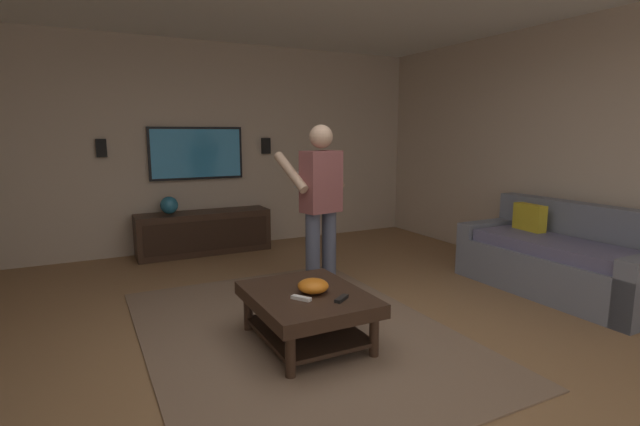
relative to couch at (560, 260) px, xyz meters
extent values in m
plane|color=olive|center=(-0.18, 2.69, -0.32)|extent=(8.66, 8.66, 0.00)
cube|color=#BCA893|center=(3.48, 2.69, 1.05)|extent=(0.10, 6.59, 2.75)
cube|color=#C6B09B|center=(-0.18, -0.56, 1.05)|extent=(7.41, 0.10, 2.75)
cube|color=#7A604C|center=(0.28, 2.74, -0.31)|extent=(3.11, 2.26, 0.01)
cube|color=slate|center=(-0.01, 0.04, -0.11)|extent=(1.91, 0.87, 0.42)
cube|color=slate|center=(0.00, -0.30, 0.33)|extent=(1.90, 0.23, 0.45)
cube|color=slate|center=(0.85, 0.06, -0.03)|extent=(0.20, 0.84, 0.58)
cube|color=slate|center=(-0.01, 0.12, 0.16)|extent=(1.51, 0.63, 0.12)
cube|color=gold|center=(0.43, -0.05, 0.32)|extent=(0.37, 0.16, 0.36)
cube|color=#332116|center=(0.08, 2.74, 0.03)|extent=(1.00, 0.80, 0.10)
cylinder|color=#332116|center=(0.50, 2.42, -0.17)|extent=(0.07, 0.07, 0.30)
cylinder|color=#332116|center=(0.50, 3.06, -0.17)|extent=(0.07, 0.07, 0.30)
cylinder|color=#332116|center=(-0.34, 2.42, -0.17)|extent=(0.07, 0.07, 0.30)
cylinder|color=#332116|center=(-0.34, 3.06, -0.17)|extent=(0.07, 0.07, 0.30)
cube|color=black|center=(0.08, 2.74, -0.22)|extent=(0.88, 0.68, 0.03)
cube|color=#332116|center=(3.15, 2.77, -0.04)|extent=(0.44, 1.70, 0.55)
cube|color=black|center=(2.92, 2.77, -0.04)|extent=(0.01, 1.56, 0.39)
cube|color=black|center=(3.39, 2.77, 0.98)|extent=(0.05, 1.22, 0.69)
cube|color=#318BCA|center=(3.36, 2.77, 0.98)|extent=(0.01, 1.16, 0.63)
cylinder|color=#4C5166|center=(1.02, 2.05, 0.09)|extent=(0.14, 0.14, 0.82)
cylinder|color=#4C5166|center=(0.98, 2.25, 0.09)|extent=(0.14, 0.14, 0.82)
cube|color=#8C4C4C|center=(1.00, 2.15, 0.79)|extent=(0.29, 0.40, 0.58)
sphere|color=tan|center=(1.00, 2.15, 1.21)|extent=(0.22, 0.22, 0.22)
cylinder|color=tan|center=(1.22, 1.97, 0.88)|extent=(0.49, 0.18, 0.37)
cylinder|color=tan|center=(1.13, 2.40, 0.88)|extent=(0.49, 0.18, 0.37)
cube|color=white|center=(1.37, 2.22, 0.78)|extent=(0.05, 0.06, 0.16)
ellipsoid|color=orange|center=(0.05, 2.71, 0.13)|extent=(0.23, 0.23, 0.10)
cube|color=white|center=(-0.05, 2.85, 0.09)|extent=(0.15, 0.12, 0.02)
cube|color=black|center=(-0.19, 2.60, 0.09)|extent=(0.12, 0.15, 0.02)
sphere|color=teal|center=(3.19, 3.19, 0.34)|extent=(0.22, 0.22, 0.22)
cube|color=black|center=(3.40, 1.79, 1.06)|extent=(0.06, 0.12, 0.22)
cube|color=black|center=(3.40, 3.91, 1.06)|extent=(0.06, 0.12, 0.22)
camera|label=1|loc=(-2.95, 4.19, 1.25)|focal=26.57mm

